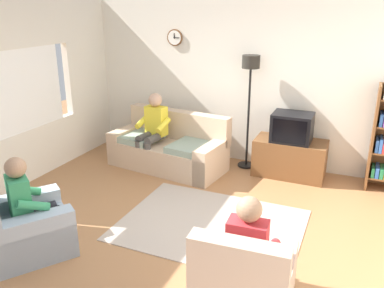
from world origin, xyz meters
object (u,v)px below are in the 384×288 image
(couch, at_px, (169,149))
(floor_lamp, at_px, (250,81))
(tv, at_px, (292,127))
(person_on_couch, at_px, (153,127))
(armchair_near_window, at_px, (25,228))
(armchair_near_bookshelf, at_px, (245,282))
(person_in_left_armchair, at_px, (29,201))
(person_in_right_armchair, at_px, (249,246))
(tv_stand, at_px, (290,158))

(couch, height_order, floor_lamp, floor_lamp)
(tv, relative_size, person_on_couch, 0.48)
(couch, xyz_separation_m, armchair_near_window, (-0.35, -2.83, -0.02))
(couch, relative_size, person_on_couch, 1.61)
(couch, xyz_separation_m, armchair_near_bookshelf, (2.11, -2.73, -0.02))
(floor_lamp, bearing_deg, person_in_left_armchair, -114.34)
(couch, relative_size, floor_lamp, 1.08)
(person_in_left_armchair, bearing_deg, person_in_right_armchair, 2.80)
(tv, xyz_separation_m, armchair_near_bookshelf, (0.19, -3.14, -0.52))
(person_on_couch, bearing_deg, person_in_right_armchair, -47.18)
(floor_lamp, relative_size, person_in_left_armchair, 1.65)
(armchair_near_bookshelf, distance_m, person_on_couch, 3.54)
(couch, distance_m, person_on_couch, 0.47)
(tv, bearing_deg, person_on_couch, -166.45)
(tv_stand, height_order, person_on_couch, person_on_couch)
(couch, bearing_deg, floor_lamp, 24.19)
(armchair_near_bookshelf, xyz_separation_m, person_on_couch, (-2.35, 2.62, 0.41))
(couch, height_order, tv, tv)
(floor_lamp, distance_m, armchair_near_bookshelf, 3.58)
(tv_stand, bearing_deg, person_on_couch, -165.84)
(floor_lamp, relative_size, person_on_couch, 1.49)
(tv_stand, distance_m, person_in_left_armchair, 3.90)
(armchair_near_window, height_order, person_in_left_armchair, person_in_left_armchair)
(tv_stand, height_order, person_in_right_armchair, person_in_right_armchair)
(person_on_couch, bearing_deg, person_in_left_armchair, -91.38)
(armchair_near_bookshelf, bearing_deg, couch, 127.76)
(couch, bearing_deg, person_in_left_armchair, -96.22)
(tv, bearing_deg, tv_stand, 90.00)
(tv_stand, relative_size, person_on_couch, 0.89)
(tv_stand, distance_m, person_on_couch, 2.26)
(floor_lamp, bearing_deg, armchair_near_bookshelf, -74.16)
(armchair_near_bookshelf, height_order, person_on_couch, person_on_couch)
(couch, xyz_separation_m, floor_lamp, (1.19, 0.53, 1.14))
(tv, xyz_separation_m, armchair_near_window, (-2.27, -3.24, -0.52))
(tv, bearing_deg, floor_lamp, 170.41)
(floor_lamp, relative_size, person_in_right_armchair, 1.65)
(tv_stand, bearing_deg, floor_lamp, 172.27)
(couch, xyz_separation_m, person_in_right_armchair, (2.11, -2.64, 0.29))
(armchair_near_bookshelf, height_order, person_in_right_armchair, person_in_right_armchair)
(couch, relative_size, tv_stand, 1.82)
(armchair_near_bookshelf, bearing_deg, person_in_left_armchair, -179.32)
(tv_stand, height_order, armchair_near_window, armchair_near_window)
(couch, xyz_separation_m, person_on_couch, (-0.24, -0.11, 0.39))
(person_in_right_armchair, bearing_deg, person_on_couch, 132.82)
(tv, height_order, person_in_left_armchair, person_in_left_armchair)
(floor_lamp, bearing_deg, couch, -155.81)
(floor_lamp, height_order, person_in_right_armchair, floor_lamp)
(floor_lamp, xyz_separation_m, armchair_near_bookshelf, (0.92, -3.26, -1.16))
(armchair_near_window, bearing_deg, tv_stand, 55.18)
(person_on_couch, relative_size, person_in_left_armchair, 1.11)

